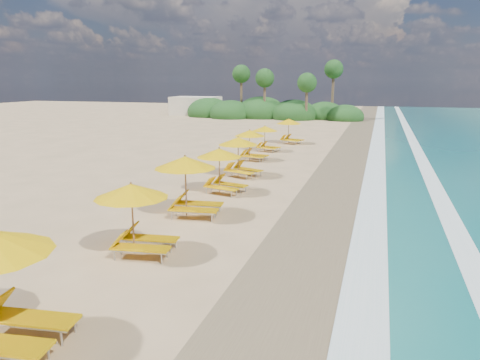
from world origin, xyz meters
TOP-DOWN VIEW (x-y plane):
  - ground at (0.00, 0.00)m, footprint 160.00×160.00m
  - wet_sand at (4.00, 0.00)m, footprint 4.00×160.00m
  - surf_foam at (6.70, 0.00)m, footprint 4.00×160.00m
  - station_2 at (-1.47, -11.57)m, footprint 3.05×2.88m
  - station_3 at (-1.46, -6.11)m, footprint 2.73×2.58m
  - station_4 at (-1.53, -1.81)m, footprint 2.92×2.77m
  - station_5 at (-1.59, 2.22)m, footprint 2.76×2.66m
  - station_6 at (-1.87, 6.16)m, footprint 2.98×2.94m
  - station_7 at (-2.67, 11.37)m, footprint 2.52×2.39m
  - station_8 at (-2.67, 15.57)m, footprint 2.47×2.39m
  - station_9 at (-1.75, 20.34)m, footprint 2.77×2.71m
  - treeline at (-9.94, 45.51)m, footprint 25.80×8.80m
  - beach_building at (-22.00, 48.00)m, footprint 7.00×5.00m

SIDE VIEW (x-z plane):
  - ground at x=0.00m, z-range 0.00..0.00m
  - wet_sand at x=4.00m, z-range 0.00..0.01m
  - surf_foam at x=6.70m, z-range 0.02..0.03m
  - treeline at x=-9.94m, z-range -3.87..5.86m
  - station_8 at x=-2.67m, z-range 0.12..2.12m
  - station_7 at x=-2.67m, z-range 0.13..2.26m
  - station_9 at x=-1.75m, z-range 0.13..2.31m
  - station_5 at x=-1.59m, z-range 0.13..2.37m
  - station_6 at x=-1.87m, z-range 0.14..2.44m
  - station_3 at x=-1.46m, z-range 0.14..2.48m
  - beach_building at x=-22.00m, z-range 0.00..2.80m
  - station_4 at x=-1.53m, z-range 0.15..2.66m
  - station_2 at x=-1.47m, z-range 0.16..2.78m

